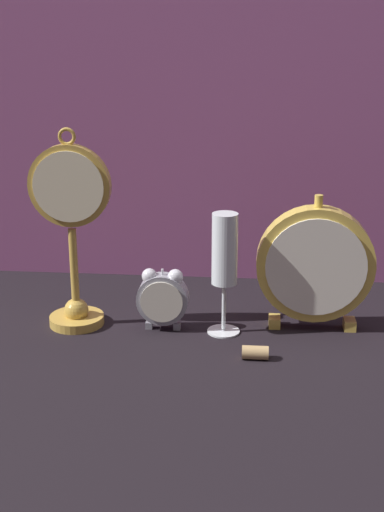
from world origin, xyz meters
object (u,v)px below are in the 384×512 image
at_px(pocket_watch_on_stand, 72,236).
at_px(mantel_clock_silver, 315,265).
at_px(champagne_flute, 225,258).
at_px(alarm_clock_twin_bell, 163,296).
at_px(wine_cork, 255,353).

height_order(pocket_watch_on_stand, mantel_clock_silver, pocket_watch_on_stand).
bearing_deg(champagne_flute, mantel_clock_silver, 11.67).
distance_m(pocket_watch_on_stand, champagne_flute, 0.26).
bearing_deg(alarm_clock_twin_bell, champagne_flute, -1.82).
height_order(alarm_clock_twin_bell, wine_cork, alarm_clock_twin_bell).
distance_m(alarm_clock_twin_bell, champagne_flute, 0.13).
xyz_separation_m(pocket_watch_on_stand, wine_cork, (0.32, -0.11, -0.15)).
relative_size(mantel_clock_silver, champagne_flute, 1.12).
distance_m(pocket_watch_on_stand, wine_cork, 0.37).
distance_m(pocket_watch_on_stand, mantel_clock_silver, 0.42).
relative_size(alarm_clock_twin_bell, wine_cork, 2.63).
height_order(alarm_clock_twin_bell, champagne_flute, champagne_flute).
xyz_separation_m(mantel_clock_silver, wine_cork, (-0.10, -0.13, -0.11)).
bearing_deg(alarm_clock_twin_bell, wine_cork, -32.31).
relative_size(alarm_clock_twin_bell, champagne_flute, 0.52).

